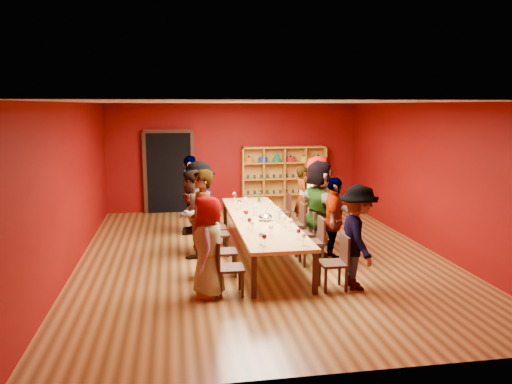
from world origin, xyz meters
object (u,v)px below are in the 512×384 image
Objects in this scene: person_left_0 at (208,247)px; wine_bottle at (259,197)px; chair_person_left_3 at (212,225)px; chair_person_right_3 at (297,221)px; person_right_1 at (334,221)px; person_right_4 at (302,198)px; person_left_1 at (202,224)px; chair_person_right_0 at (338,259)px; person_left_4 at (191,195)px; shelving_unit at (283,175)px; person_right_3 at (317,200)px; person_right_0 at (358,237)px; chair_person_left_4 at (208,212)px; chair_person_right_4 at (284,209)px; chair_person_left_0 at (225,264)px; chair_person_right_1 at (316,238)px; chair_person_left_2 at (214,231)px; spittoon_bowl at (265,217)px; person_left_3 at (200,206)px; person_right_2 at (319,208)px; person_left_2 at (192,214)px; chair_person_left_1 at (220,248)px; tasting_table at (261,221)px; chair_person_right_2 at (307,230)px.

wine_bottle is (1.42, 3.67, 0.07)m from person_left_0.
chair_person_right_3 is at bearing 0.90° from chair_person_left_3.
person_right_4 is (0.09, 2.66, -0.05)m from person_right_1.
chair_person_right_0 is at bearing 65.26° from person_left_1.
person_left_4 is at bearing 118.82° from chair_person_right_0.
shelving_unit is 3.62m from person_right_3.
chair_person_left_3 is 3.44m from person_right_0.
person_left_1 is (-2.61, -5.38, -0.04)m from shelving_unit.
person_right_3 is at bearing 144.32° from person_left_0.
chair_person_left_4 and chair_person_right_4 have the same top height.
chair_person_left_0 is 2.21m from chair_person_right_1.
spittoon_bowl is (0.96, -0.33, 0.32)m from chair_person_left_2.
person_left_1 reaches higher than person_left_3.
chair_person_left_3 is 1.44m from person_left_4.
wine_bottle is at bearing 151.18° from person_left_1.
person_right_2 is 1.00× the size of person_right_3.
chair_person_right_4 is (-0.25, 2.02, -0.45)m from person_right_2.
chair_person_left_0 is at bearing 118.80° from person_right_2.
spittoon_bowl is at bearing 148.67° from person_right_4.
chair_person_right_1 is (2.25, -0.86, -0.36)m from person_left_2.
person_right_0 reaches higher than spittoon_bowl.
chair_person_left_0 and chair_person_left_1 have the same top height.
wine_bottle is (-0.66, -0.25, 0.36)m from chair_person_right_4.
shelving_unit reaches higher than person_right_1.
chair_person_right_4 is at bearing 44.72° from chair_person_left_2.
chair_person_right_1 is at bearing 170.58° from person_right_4.
person_left_1 is at bearing 130.44° from person_right_3.
tasting_table is 5.06× the size of chair_person_right_3.
chair_person_right_2 is 0.77m from chair_person_right_3.
chair_person_left_2 reaches higher than tasting_table.
shelving_unit is 4.70m from spittoon_bowl.
person_right_1 is (0.34, 0.00, 0.32)m from chair_person_right_1.
person_right_4 is 2.50m from spittoon_bowl.
chair_person_left_4 is 0.54× the size of person_right_1.
person_left_0 is at bearing 115.51° from person_right_2.
chair_person_left_1 is 0.47× the size of person_left_1.
person_right_3 is (2.25, 0.55, 0.45)m from chair_person_left_2.
person_right_1 reaches higher than chair_person_right_2.
wine_bottle is (0.25, 1.71, 0.16)m from tasting_table.
person_right_1 is (2.16, -0.86, 0.32)m from chair_person_left_2.
chair_person_right_4 is at bearing 90.00° from chair_person_right_3.
person_left_1 is at bearing 118.99° from person_right_1.
person_left_1 is at bearing 73.90° from person_right_0.
chair_person_left_1 is 1.80m from person_left_3.
chair_person_left_4 is at bearing 114.47° from tasting_table.
person_right_2 is at bearing -44.90° from chair_person_left_4.
chair_person_left_3 is at bearing 142.83° from chair_person_right_1.
person_left_2 reaches higher than person_left_0.
person_left_3 is (0.01, 2.63, 0.12)m from person_left_0.
person_left_1 is at bearing -140.40° from chair_person_right_3.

